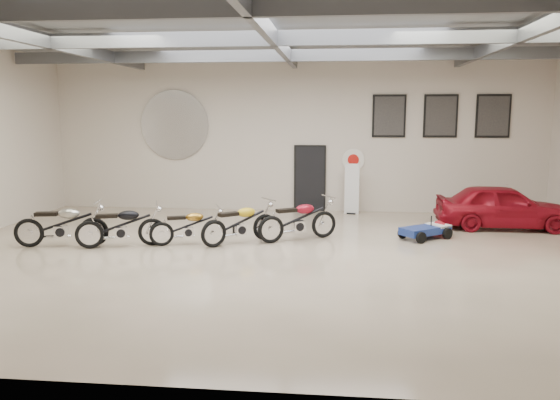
# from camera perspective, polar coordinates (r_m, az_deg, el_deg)

# --- Properties ---
(floor) EXTENTS (16.00, 12.00, 0.01)m
(floor) POSITION_cam_1_polar(r_m,az_deg,el_deg) (12.32, -0.57, -5.94)
(floor) COLOR #BDA790
(floor) RESTS_ON ground
(ceiling) EXTENTS (16.00, 12.00, 0.01)m
(ceiling) POSITION_cam_1_polar(r_m,az_deg,el_deg) (12.04, -0.61, 17.71)
(ceiling) COLOR slate
(ceiling) RESTS_ON back_wall
(back_wall) EXTENTS (16.00, 0.02, 5.00)m
(back_wall) POSITION_cam_1_polar(r_m,az_deg,el_deg) (17.89, 1.58, 6.85)
(back_wall) COLOR beige
(back_wall) RESTS_ON floor
(ceiling_beams) EXTENTS (15.80, 11.80, 0.32)m
(ceiling_beams) POSITION_cam_1_polar(r_m,az_deg,el_deg) (12.00, -0.61, 16.53)
(ceiling_beams) COLOR #54565B
(ceiling_beams) RESTS_ON ceiling
(door) EXTENTS (0.92, 0.08, 2.10)m
(door) POSITION_cam_1_polar(r_m,az_deg,el_deg) (17.93, 3.14, 2.20)
(door) COLOR black
(door) RESTS_ON back_wall
(logo_plaque) EXTENTS (2.30, 0.06, 1.16)m
(logo_plaque) POSITION_cam_1_polar(r_m,az_deg,el_deg) (18.56, -10.95, 7.70)
(logo_plaque) COLOR silver
(logo_plaque) RESTS_ON back_wall
(poster_left) EXTENTS (1.05, 0.08, 1.35)m
(poster_left) POSITION_cam_1_polar(r_m,az_deg,el_deg) (17.87, 11.33, 8.60)
(poster_left) COLOR black
(poster_left) RESTS_ON back_wall
(poster_mid) EXTENTS (1.05, 0.08, 1.35)m
(poster_mid) POSITION_cam_1_polar(r_m,az_deg,el_deg) (18.09, 16.43, 8.42)
(poster_mid) COLOR black
(poster_mid) RESTS_ON back_wall
(poster_right) EXTENTS (1.05, 0.08, 1.35)m
(poster_right) POSITION_cam_1_polar(r_m,az_deg,el_deg) (18.44, 21.37, 8.17)
(poster_right) COLOR black
(poster_right) RESTS_ON back_wall
(oil_sign) EXTENTS (0.72, 0.10, 0.72)m
(oil_sign) POSITION_cam_1_polar(r_m,az_deg,el_deg) (17.85, 7.66, 4.20)
(oil_sign) COLOR white
(oil_sign) RESTS_ON back_wall
(banner_stand) EXTENTS (0.49, 0.27, 1.70)m
(banner_stand) POSITION_cam_1_polar(r_m,az_deg,el_deg) (17.49, 7.53, 1.29)
(banner_stand) COLOR white
(banner_stand) RESTS_ON floor
(motorcycle_silver) EXTENTS (2.26, 1.08, 1.13)m
(motorcycle_silver) POSITION_cam_1_polar(r_m,az_deg,el_deg) (14.13, -21.91, -2.31)
(motorcycle_silver) COLOR silver
(motorcycle_silver) RESTS_ON floor
(motorcycle_black) EXTENTS (2.17, 1.25, 1.08)m
(motorcycle_black) POSITION_cam_1_polar(r_m,az_deg,el_deg) (13.61, -16.30, -2.53)
(motorcycle_black) COLOR silver
(motorcycle_black) RESTS_ON floor
(motorcycle_gold) EXTENTS (1.91, 1.16, 0.95)m
(motorcycle_gold) POSITION_cam_1_polar(r_m,az_deg,el_deg) (13.52, -9.59, -2.65)
(motorcycle_gold) COLOR silver
(motorcycle_gold) RESTS_ON floor
(motorcycle_yellow) EXTENTS (1.99, 1.80, 1.07)m
(motorcycle_yellow) POSITION_cam_1_polar(r_m,az_deg,el_deg) (13.46, -4.23, -2.34)
(motorcycle_yellow) COLOR silver
(motorcycle_yellow) RESTS_ON floor
(motorcycle_red) EXTENTS (2.17, 1.66, 1.11)m
(motorcycle_red) POSITION_cam_1_polar(r_m,az_deg,el_deg) (13.75, 1.90, -1.99)
(motorcycle_red) COLOR silver
(motorcycle_red) RESTS_ON floor
(go_kart) EXTENTS (1.76, 1.57, 0.59)m
(go_kart) POSITION_cam_1_polar(r_m,az_deg,el_deg) (14.56, 15.33, -2.72)
(go_kart) COLOR navy
(go_kart) RESTS_ON floor
(vintage_car) EXTENTS (1.54, 3.67, 1.24)m
(vintage_car) POSITION_cam_1_polar(r_m,az_deg,el_deg) (16.42, 22.28, -0.62)
(vintage_car) COLOR maroon
(vintage_car) RESTS_ON floor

